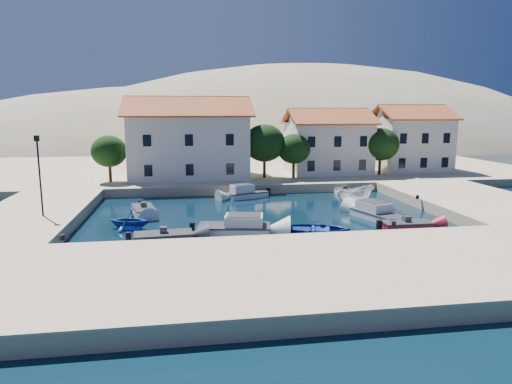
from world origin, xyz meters
TOP-DOWN VIEW (x-y plane):
  - ground at (0.00, 0.00)m, footprint 400.00×400.00m
  - quay_south at (0.00, -6.00)m, footprint 52.00×12.00m
  - quay_east at (20.50, 10.00)m, footprint 11.00×20.00m
  - quay_west at (-19.00, 10.00)m, footprint 8.00×20.00m
  - quay_north at (2.00, 38.00)m, footprint 80.00×36.00m
  - hills at (20.64, 123.62)m, footprint 254.00×176.00m
  - building_left at (-6.00, 28.00)m, footprint 14.70×9.45m
  - building_mid at (12.00, 29.00)m, footprint 10.50×8.40m
  - building_right at (24.00, 30.00)m, footprint 9.45×8.40m
  - trees at (4.51, 25.46)m, footprint 37.30×5.30m
  - lamppost at (-17.50, 8.00)m, footprint 0.35×0.25m
  - bollards at (2.80, 3.87)m, footprint 29.36×9.56m
  - motorboat_grey_sw at (-8.12, 2.94)m, footprint 4.18×2.11m
  - cabin_cruiser_south at (-2.98, 4.30)m, footprint 5.71×3.25m
  - rowboat_south at (3.14, 3.14)m, footprint 5.63×4.63m
  - motorboat_red_se at (10.32, 3.37)m, footprint 3.83×1.76m
  - cabin_cruiser_east at (9.52, 6.78)m, footprint 3.55×5.57m
  - boat_east at (10.23, 14.08)m, footprint 4.84×3.13m
  - motorboat_white_ne at (10.57, 17.92)m, footprint 1.79×3.45m
  - rowboat_west at (-10.86, 6.82)m, footprint 4.02×3.74m
  - motorboat_white_west at (-10.25, 12.11)m, footprint 2.57×4.21m
  - cabin_cruiser_north at (-0.11, 18.19)m, footprint 4.66×3.12m

SIDE VIEW (x-z plane):
  - hills at x=20.64m, z-range -72.90..26.10m
  - ground at x=0.00m, z-range 0.00..0.00m
  - rowboat_south at x=3.14m, z-range -0.51..0.51m
  - boat_east at x=10.23m, z-range -0.88..0.88m
  - rowboat_west at x=-10.86m, z-range -0.86..0.86m
  - motorboat_grey_sw at x=-8.12m, z-range -0.33..0.92m
  - motorboat_white_west at x=-10.25m, z-range -0.33..0.92m
  - motorboat_red_se at x=10.32m, z-range -0.33..0.92m
  - motorboat_white_ne at x=10.57m, z-range -0.33..0.92m
  - cabin_cruiser_south at x=-2.98m, z-range -0.32..1.28m
  - cabin_cruiser_north at x=-0.11m, z-range -0.32..1.28m
  - cabin_cruiser_east at x=9.52m, z-range -0.32..1.28m
  - quay_south at x=0.00m, z-range 0.00..1.00m
  - quay_east at x=20.50m, z-range 0.00..1.00m
  - quay_west at x=-19.00m, z-range 0.00..1.00m
  - quay_north at x=2.00m, z-range 0.00..1.00m
  - bollards at x=2.80m, z-range 1.00..1.30m
  - lamppost at x=-17.50m, z-range 1.64..7.87m
  - trees at x=4.51m, z-range 1.61..8.06m
  - building_mid at x=12.00m, z-range 1.07..9.37m
  - building_right at x=24.00m, z-range 1.07..9.87m
  - building_left at x=-6.00m, z-range 1.09..10.79m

